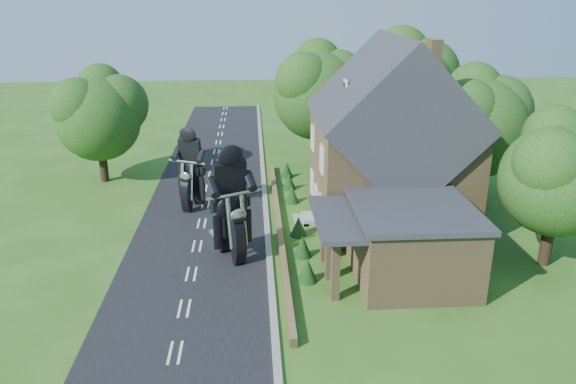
{
  "coord_description": "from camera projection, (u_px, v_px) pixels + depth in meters",
  "views": [
    {
      "loc": [
        2.97,
        -23.35,
        12.34
      ],
      "look_at": [
        4.69,
        3.16,
        2.8
      ],
      "focal_mm": 35.0,
      "sensor_mm": 36.0,
      "label": 1
    }
  ],
  "objects": [
    {
      "name": "tree_far_road",
      "position": [
        104.0,
        111.0,
        37.12
      ],
      "size": [
        6.08,
        5.6,
        7.84
      ],
      "color": "black",
      "rests_on": "ground"
    },
    {
      "name": "shrub_c",
      "position": [
        298.0,
        226.0,
        29.81
      ],
      "size": [
        0.9,
        0.9,
        1.1
      ],
      "primitive_type": "cone",
      "color": "black",
      "rests_on": "ground"
    },
    {
      "name": "tree_house_right",
      "position": [
        483.0,
        119.0,
        33.27
      ],
      "size": [
        6.51,
        6.0,
        8.4
      ],
      "color": "black",
      "rests_on": "ground"
    },
    {
      "name": "shrub_e",
      "position": [
        289.0,
        181.0,
        36.85
      ],
      "size": [
        0.9,
        0.9,
        1.1
      ],
      "primitive_type": "cone",
      "color": "black",
      "rests_on": "ground"
    },
    {
      "name": "tree_behind_left",
      "position": [
        323.0,
        88.0,
        40.56
      ],
      "size": [
        6.94,
        6.4,
        9.16
      ],
      "color": "black",
      "rests_on": "ground"
    },
    {
      "name": "tree_annex_side",
      "position": [
        565.0,
        170.0,
        25.47
      ],
      "size": [
        5.64,
        5.2,
        7.48
      ],
      "color": "black",
      "rests_on": "ground"
    },
    {
      "name": "garden_wall",
      "position": [
        279.0,
        225.0,
        30.81
      ],
      "size": [
        0.3,
        22.0,
        0.4
      ],
      "primitive_type": "cube",
      "color": "olive",
      "rests_on": "ground"
    },
    {
      "name": "shrub_a",
      "position": [
        308.0,
        270.0,
        25.12
      ],
      "size": [
        0.9,
        0.9,
        1.1
      ],
      "primitive_type": "cone",
      "color": "black",
      "rests_on": "ground"
    },
    {
      "name": "motorcycle_follow",
      "position": [
        193.0,
        197.0,
        33.51
      ],
      "size": [
        1.05,
        1.63,
        1.5
      ],
      "primitive_type": null,
      "rotation": [
        0.0,
        0.0,
        2.7
      ],
      "color": "black",
      "rests_on": "ground"
    },
    {
      "name": "road",
      "position": [
        191.0,
        274.0,
        25.92
      ],
      "size": [
        7.0,
        80.0,
        0.02
      ],
      "primitive_type": "cube",
      "color": "black",
      "rests_on": "ground"
    },
    {
      "name": "kerb",
      "position": [
        270.0,
        271.0,
        26.12
      ],
      "size": [
        0.3,
        80.0,
        0.12
      ],
      "primitive_type": "cube",
      "color": "gray",
      "rests_on": "ground"
    },
    {
      "name": "shrub_d",
      "position": [
        292.0,
        194.0,
        34.51
      ],
      "size": [
        0.9,
        0.9,
        1.1
      ],
      "primitive_type": "cone",
      "color": "black",
      "rests_on": "ground"
    },
    {
      "name": "shrub_b",
      "position": [
        303.0,
        246.0,
        27.46
      ],
      "size": [
        0.9,
        0.9,
        1.1
      ],
      "primitive_type": "cone",
      "color": "black",
      "rests_on": "ground"
    },
    {
      "name": "tree_behind_house",
      "position": [
        409.0,
        82.0,
        39.83
      ],
      "size": [
        7.81,
        7.2,
        10.08
      ],
      "color": "black",
      "rests_on": "ground"
    },
    {
      "name": "motorcycle_lead",
      "position": [
        232.0,
        242.0,
        27.18
      ],
      "size": [
        1.22,
        1.88,
        1.73
      ],
      "primitive_type": null,
      "rotation": [
        0.0,
        0.0,
        3.59
      ],
      "color": "black",
      "rests_on": "ground"
    },
    {
      "name": "annex",
      "position": [
        409.0,
        241.0,
        25.17
      ],
      "size": [
        7.05,
        5.94,
        3.44
      ],
      "color": "olive",
      "rests_on": "ground"
    },
    {
      "name": "ground",
      "position": [
        191.0,
        274.0,
        25.92
      ],
      "size": [
        120.0,
        120.0,
        0.0
      ],
      "primitive_type": "plane",
      "color": "#2D5B19",
      "rests_on": "ground"
    },
    {
      "name": "shrub_f",
      "position": [
        287.0,
        170.0,
        39.2
      ],
      "size": [
        0.9,
        0.9,
        1.1
      ],
      "primitive_type": "cone",
      "color": "black",
      "rests_on": "ground"
    },
    {
      "name": "house",
      "position": [
        390.0,
        146.0,
        30.72
      ],
      "size": [
        9.54,
        8.64,
        10.24
      ],
      "color": "olive",
      "rests_on": "ground"
    }
  ]
}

